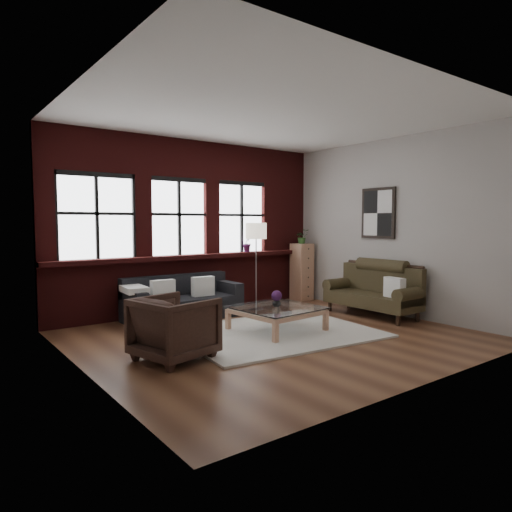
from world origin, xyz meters
TOP-DOWN VIEW (x-y plane):
  - floor at (0.00, 0.00)m, footprint 5.50×5.50m
  - ceiling at (0.00, 0.00)m, footprint 5.50×5.50m
  - wall_back at (0.00, 2.50)m, footprint 5.50×0.00m
  - wall_front at (0.00, -2.50)m, footprint 5.50×0.00m
  - wall_left at (-2.75, 0.00)m, footprint 0.00×5.00m
  - wall_right at (2.75, 0.00)m, footprint 0.00×5.00m
  - brick_backwall at (0.00, 2.44)m, footprint 5.50×0.12m
  - sill_ledge at (0.00, 2.35)m, footprint 5.50×0.30m
  - window_left at (-1.80, 2.45)m, footprint 1.38×0.10m
  - window_mid at (-0.30, 2.45)m, footprint 1.38×0.10m
  - window_right at (1.10, 2.45)m, footprint 1.38×0.10m
  - wall_poster at (2.72, 0.30)m, footprint 0.05×0.74m
  - shag_rug at (0.10, 0.13)m, footprint 3.09×2.54m
  - dark_sofa at (-0.51, 1.90)m, footprint 2.02×0.82m
  - pillow_a at (-0.94, 1.80)m, footprint 0.41×0.16m
  - pillow_b at (-0.17, 1.80)m, footprint 0.41×0.16m
  - vintage_settee at (2.30, 0.08)m, footprint 0.79×1.78m
  - pillow_settee at (2.22, -0.46)m, footprint 0.20×0.40m
  - armchair at (-1.71, -0.16)m, footprint 1.04×1.02m
  - coffee_table at (0.20, 0.21)m, footprint 1.27×1.27m
  - vase at (0.20, 0.21)m, footprint 0.14×0.14m
  - flowers at (0.20, 0.21)m, footprint 0.16×0.16m
  - drawer_chest at (2.46, 2.10)m, footprint 0.38×0.38m
  - potted_plant_top at (2.46, 2.10)m, footprint 0.34×0.32m
  - floor_lamp at (0.99, 1.78)m, footprint 0.40×0.40m
  - sill_plant at (1.17, 2.32)m, footprint 0.24×0.21m

SIDE VIEW (x-z plane):
  - floor at x=0.00m, z-range 0.00..0.00m
  - shag_rug at x=0.10m, z-range 0.00..0.03m
  - coffee_table at x=0.20m, z-range -0.01..0.39m
  - dark_sofa at x=-0.51m, z-range 0.00..0.73m
  - armchair at x=-1.71m, z-range 0.00..0.79m
  - vase at x=0.20m, z-range 0.38..0.53m
  - vintage_settee at x=2.30m, z-range 0.00..0.95m
  - pillow_a at x=-0.94m, z-range 0.38..0.72m
  - pillow_b at x=-0.17m, z-range 0.38..0.72m
  - flowers at x=0.20m, z-range 0.48..0.64m
  - pillow_settee at x=2.22m, z-range 0.42..0.76m
  - drawer_chest at x=2.46m, z-range 0.00..1.22m
  - floor_lamp at x=0.99m, z-range 0.00..1.82m
  - sill_ledge at x=0.00m, z-range 1.00..1.08m
  - sill_plant at x=1.17m, z-range 1.08..1.45m
  - potted_plant_top at x=2.46m, z-range 1.22..1.53m
  - wall_back at x=0.00m, z-range -1.15..4.35m
  - wall_front at x=0.00m, z-range -1.15..4.35m
  - wall_left at x=-2.75m, z-range -0.90..4.10m
  - wall_right at x=2.75m, z-range -0.90..4.10m
  - brick_backwall at x=0.00m, z-range 0.00..3.20m
  - window_left at x=-1.80m, z-range 1.00..2.50m
  - window_mid at x=-0.30m, z-range 1.00..2.50m
  - window_right at x=1.10m, z-range 1.00..2.50m
  - wall_poster at x=2.72m, z-range 1.38..2.32m
  - ceiling at x=0.00m, z-range 3.20..3.20m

